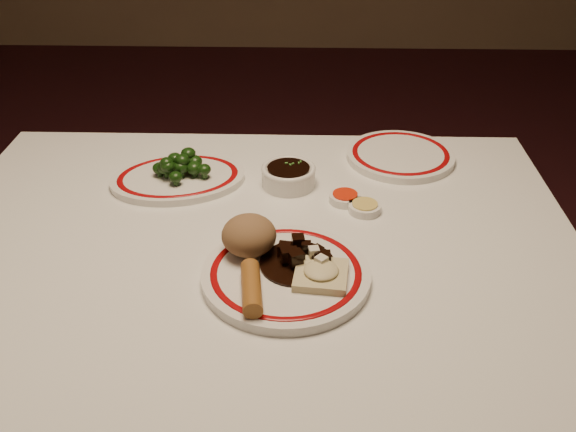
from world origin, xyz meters
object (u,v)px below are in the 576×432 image
Objects in this scene: stirfry_heap at (299,257)px; main_plate at (286,275)px; fried_wonton at (321,273)px; broccoli_pile at (179,165)px; dining_table at (254,280)px; rice_mound at (249,235)px; spring_roll at (251,288)px; broccoli_plate at (178,178)px; soy_bowl at (288,177)px.

main_plate is at bearing -134.09° from stirfry_heap.
fried_wonton is 0.76× the size of broccoli_pile.
fried_wonton is at bearing -47.61° from dining_table.
stirfry_heap is at bearing -19.79° from rice_mound.
broccoli_plate is at bearing 108.51° from spring_roll.
dining_table is at bearing -51.78° from broccoli_pile.
broccoli_pile reaches higher than stirfry_heap.
rice_mound is at bearing 140.20° from main_plate.
stirfry_heap reaches higher than dining_table.
stirfry_heap is 0.40× the size of broccoli_plate.
soy_bowl is (0.23, -0.01, -0.02)m from broccoli_pile.
rice_mound is at bearing 160.21° from stirfry_heap.
rice_mound is 0.28m from soy_bowl.
broccoli_pile is at bearing 128.22° from dining_table.
rice_mound reaches higher than broccoli_pile.
main_plate is 0.40m from broccoli_pile.
rice_mound is at bearing 149.49° from fried_wonton.
dining_table is 12.74× the size of rice_mound.
fried_wonton is at bearing -30.51° from rice_mound.
broccoli_plate is at bearing 122.22° from rice_mound.
soy_bowl is (-0.00, 0.32, 0.01)m from main_plate.
broccoli_pile is (-0.17, 0.27, -0.01)m from rice_mound.
broccoli_plate is at bearing 130.37° from stirfry_heap.
spring_roll reaches higher than broccoli_plate.
rice_mound is 0.29× the size of broccoli_plate.
spring_roll is at bearing -85.96° from dining_table.
dining_table is at bearing -50.83° from broccoli_plate.
broccoli_plate is (-0.17, 0.27, -0.04)m from rice_mound.
rice_mound is 0.74× the size of stirfry_heap.
spring_roll is (0.01, -0.18, 0.13)m from dining_table.
soy_bowl reaches higher than main_plate.
rice_mound reaches higher than main_plate.
broccoli_pile is at bearing 107.85° from spring_roll.
fried_wonton is 0.74× the size of stirfry_heap.
broccoli_pile is at bearing 129.73° from stirfry_heap.
rice_mound is 0.83× the size of spring_roll.
fried_wonton is (0.12, -0.13, 0.12)m from dining_table.
dining_table is 3.31× the size of main_plate.
fried_wonton is 0.45m from broccoli_plate.
stirfry_heap is at bearing -47.05° from dining_table.
fried_wonton is 0.34m from soy_bowl.
rice_mound is at bearing 89.35° from spring_roll.
spring_roll is at bearing -156.91° from fried_wonton.
fried_wonton and soy_bowl have the same top height.
stirfry_heap is at bearing -50.27° from broccoli_pile.
soy_bowl is (0.06, 0.20, 0.11)m from dining_table.
stirfry_heap is at bearing 131.06° from fried_wonton.
rice_mound is 1.00× the size of fried_wonton.
stirfry_heap is (0.09, -0.09, 0.12)m from dining_table.
stirfry_heap is (-0.04, 0.04, 0.00)m from fried_wonton.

